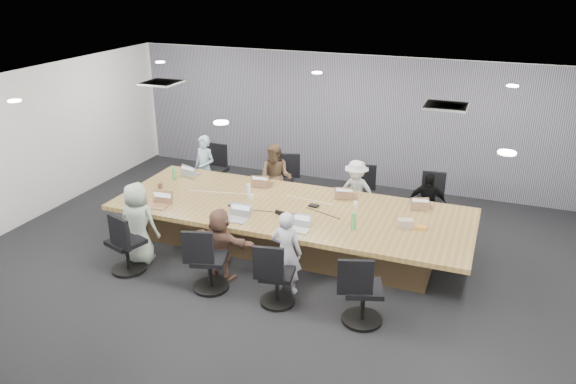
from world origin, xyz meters
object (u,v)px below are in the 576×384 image
(person_5, at_px, (220,244))
(person_2, at_px, (356,192))
(chair_6, at_px, (277,279))
(mug_brown, at_px, (160,185))
(person_1, at_px, (276,178))
(canvas_bag, at_px, (405,223))
(chair_7, at_px, (363,294))
(laptop_4, at_px, (157,206))
(laptop_6, at_px, (299,230))
(chair_5, at_px, (210,264))
(bottle_clear, at_px, (249,191))
(chair_0, at_px, (214,174))
(chair_1, at_px, (282,185))
(laptop_1, at_px, (264,184))
(bottle_green_left, at_px, (174,173))
(person_3, at_px, (427,204))
(laptop_0, at_px, (191,174))
(chair_2, at_px, (360,198))
(person_6, at_px, (286,252))
(chair_3, at_px, (429,206))
(conference_table, at_px, (290,225))
(person_4, at_px, (138,223))
(bottle_green_right, at_px, (353,221))
(laptop_2, at_px, (348,196))
(laptop_3, at_px, (423,207))
(chair_4, at_px, (126,247))
(snack_packet, at_px, (420,227))
(stapler, at_px, (280,213))
(person_0, at_px, (205,168))
(laptop_5, at_px, (236,220))

(person_5, bearing_deg, person_2, -112.35)
(chair_6, bearing_deg, mug_brown, 140.60)
(person_1, distance_m, person_5, 2.71)
(person_2, bearing_deg, canvas_bag, -43.39)
(chair_7, distance_m, person_1, 3.96)
(laptop_4, bearing_deg, laptop_6, -5.83)
(chair_7, relative_size, laptop_6, 3.04)
(person_1, distance_m, laptop_6, 2.50)
(chair_5, xyz_separation_m, chair_7, (2.32, 0.00, 0.01))
(laptop_6, relative_size, bottle_clear, 1.16)
(chair_0, height_order, chair_7, chair_7)
(person_2, height_order, laptop_6, person_2)
(chair_1, height_order, person_1, person_1)
(chair_0, height_order, laptop_1, chair_0)
(bottle_green_left, bearing_deg, person_3, 11.30)
(laptop_0, relative_size, bottle_green_left, 1.42)
(chair_2, xyz_separation_m, person_3, (1.30, -0.35, 0.22))
(person_1, relative_size, mug_brown, 13.22)
(person_1, xyz_separation_m, mug_brown, (-1.70, -1.40, 0.11))
(chair_5, distance_m, laptop_6, 1.44)
(chair_1, bearing_deg, person_6, 95.95)
(chair_0, bearing_deg, bottle_clear, 137.88)
(chair_1, xyz_separation_m, bottle_green_left, (-1.70, -1.27, 0.46))
(chair_2, bearing_deg, person_3, 153.95)
(laptop_0, height_order, canvas_bag, canvas_bag)
(chair_3, height_order, laptop_4, chair_3)
(conference_table, distance_m, person_4, 2.50)
(person_6, height_order, bottle_green_right, person_6)
(chair_7, bearing_deg, bottle_green_right, 93.02)
(person_5, height_order, laptop_6, person_5)
(person_4, distance_m, bottle_clear, 1.96)
(chair_0, bearing_deg, laptop_6, 141.79)
(chair_5, distance_m, person_2, 3.36)
(conference_table, height_order, laptop_2, laptop_2)
(chair_2, distance_m, laptop_3, 1.62)
(person_2, bearing_deg, person_6, -89.18)
(chair_5, relative_size, person_5, 0.73)
(person_5, bearing_deg, chair_1, -81.20)
(chair_4, relative_size, laptop_3, 2.82)
(chair_4, xyz_separation_m, bottle_green_right, (3.30, 1.24, 0.45))
(chair_2, relative_size, laptop_2, 2.27)
(laptop_0, relative_size, snack_packet, 1.81)
(chair_4, distance_m, stapler, 2.48)
(person_6, xyz_separation_m, bottle_green_right, (0.75, 0.89, 0.23))
(person_3, bearing_deg, person_0, 171.88)
(chair_4, bearing_deg, canvas_bag, 40.27)
(chair_1, relative_size, person_5, 0.70)
(chair_6, relative_size, laptop_5, 2.21)
(chair_5, distance_m, canvas_bag, 3.05)
(laptop_3, height_order, canvas_bag, canvas_bag)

